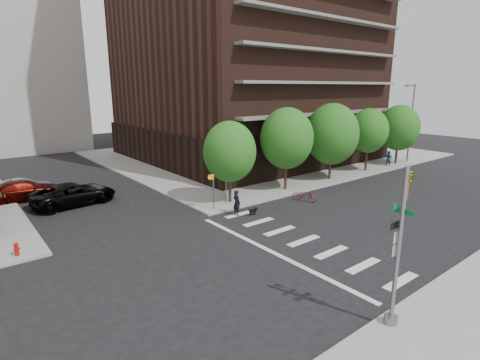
{
  "coord_description": "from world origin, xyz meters",
  "views": [
    {
      "loc": [
        -12.56,
        -13.64,
        8.75
      ],
      "look_at": [
        3.0,
        6.0,
        2.5
      ],
      "focal_mm": 28.0,
      "sensor_mm": 36.0,
      "label": 1
    }
  ],
  "objects_px": {
    "parked_car_maroon": "(25,190)",
    "dog_walker": "(237,203)",
    "traffic_signal": "(397,260)",
    "pedestrian_far": "(389,158)",
    "scooter": "(304,195)",
    "fire_hydrant": "(16,248)",
    "parked_car_black": "(74,194)",
    "parked_car_silver": "(23,188)"
  },
  "relations": [
    {
      "from": "parked_car_maroon",
      "to": "dog_walker",
      "type": "distance_m",
      "value": 17.2
    },
    {
      "from": "traffic_signal",
      "to": "pedestrian_far",
      "type": "height_order",
      "value": "traffic_signal"
    },
    {
      "from": "parked_car_maroon",
      "to": "traffic_signal",
      "type": "bearing_deg",
      "value": -161.63
    },
    {
      "from": "scooter",
      "to": "dog_walker",
      "type": "relative_size",
      "value": 1.04
    },
    {
      "from": "scooter",
      "to": "parked_car_maroon",
      "type": "bearing_deg",
      "value": 115.74
    },
    {
      "from": "parked_car_maroon",
      "to": "pedestrian_far",
      "type": "bearing_deg",
      "value": -105.7
    },
    {
      "from": "fire_hydrant",
      "to": "parked_car_black",
      "type": "relative_size",
      "value": 0.12
    },
    {
      "from": "fire_hydrant",
      "to": "dog_walker",
      "type": "xyz_separation_m",
      "value": [
        13.2,
        -1.8,
        0.36
      ]
    },
    {
      "from": "pedestrian_far",
      "to": "scooter",
      "type": "bearing_deg",
      "value": -83.97
    },
    {
      "from": "parked_car_maroon",
      "to": "pedestrian_far",
      "type": "distance_m",
      "value": 35.89
    },
    {
      "from": "parked_car_silver",
      "to": "dog_walker",
      "type": "bearing_deg",
      "value": -138.18
    },
    {
      "from": "traffic_signal",
      "to": "parked_car_maroon",
      "type": "relative_size",
      "value": 1.09
    },
    {
      "from": "parked_car_silver",
      "to": "fire_hydrant",
      "type": "bearing_deg",
      "value": 174.31
    },
    {
      "from": "traffic_signal",
      "to": "fire_hydrant",
      "type": "distance_m",
      "value": 18.42
    },
    {
      "from": "parked_car_silver",
      "to": "traffic_signal",
      "type": "bearing_deg",
      "value": -159.83
    },
    {
      "from": "parked_car_black",
      "to": "pedestrian_far",
      "type": "relative_size",
      "value": 3.63
    },
    {
      "from": "parked_car_silver",
      "to": "parked_car_maroon",
      "type": "bearing_deg",
      "value": -175.33
    },
    {
      "from": "parked_car_maroon",
      "to": "parked_car_silver",
      "type": "relative_size",
      "value": 1.22
    },
    {
      "from": "parked_car_maroon",
      "to": "pedestrian_far",
      "type": "height_order",
      "value": "pedestrian_far"
    },
    {
      "from": "traffic_signal",
      "to": "pedestrian_far",
      "type": "bearing_deg",
      "value": 30.78
    },
    {
      "from": "fire_hydrant",
      "to": "dog_walker",
      "type": "relative_size",
      "value": 0.4
    },
    {
      "from": "parked_car_silver",
      "to": "dog_walker",
      "type": "xyz_separation_m",
      "value": [
        10.9,
        -14.38,
        0.17
      ]
    },
    {
      "from": "fire_hydrant",
      "to": "scooter",
      "type": "distance_m",
      "value": 19.54
    },
    {
      "from": "parked_car_maroon",
      "to": "fire_hydrant",
      "type": "bearing_deg",
      "value": 170.99
    },
    {
      "from": "traffic_signal",
      "to": "parked_car_silver",
      "type": "distance_m",
      "value": 28.99
    },
    {
      "from": "traffic_signal",
      "to": "dog_walker",
      "type": "relative_size",
      "value": 3.29
    },
    {
      "from": "traffic_signal",
      "to": "dog_walker",
      "type": "xyz_separation_m",
      "value": [
        3.17,
        13.49,
        -1.79
      ]
    },
    {
      "from": "dog_walker",
      "to": "pedestrian_far",
      "type": "relative_size",
      "value": 1.08
    },
    {
      "from": "dog_walker",
      "to": "scooter",
      "type": "bearing_deg",
      "value": -99.67
    },
    {
      "from": "parked_car_maroon",
      "to": "scooter",
      "type": "distance_m",
      "value": 22.1
    },
    {
      "from": "traffic_signal",
      "to": "parked_car_silver",
      "type": "xyz_separation_m",
      "value": [
        -7.73,
        27.88,
        -1.95
      ]
    },
    {
      "from": "parked_car_silver",
      "to": "dog_walker",
      "type": "distance_m",
      "value": 18.04
    },
    {
      "from": "parked_car_maroon",
      "to": "dog_walker",
      "type": "xyz_separation_m",
      "value": [
        10.9,
        -13.31,
        0.11
      ]
    },
    {
      "from": "pedestrian_far",
      "to": "traffic_signal",
      "type": "bearing_deg",
      "value": -62.99
    },
    {
      "from": "parked_car_black",
      "to": "parked_car_maroon",
      "type": "bearing_deg",
      "value": 30.17
    },
    {
      "from": "parked_car_maroon",
      "to": "parked_car_silver",
      "type": "bearing_deg",
      "value": 2.29
    },
    {
      "from": "parked_car_maroon",
      "to": "parked_car_silver",
      "type": "xyz_separation_m",
      "value": [
        0.0,
        1.07,
        -0.05
      ]
    },
    {
      "from": "dog_walker",
      "to": "parked_car_silver",
      "type": "bearing_deg",
      "value": 34.08
    },
    {
      "from": "scooter",
      "to": "fire_hydrant",
      "type": "bearing_deg",
      "value": 147.75
    },
    {
      "from": "fire_hydrant",
      "to": "scooter",
      "type": "relative_size",
      "value": 0.39
    },
    {
      "from": "scooter",
      "to": "traffic_signal",
      "type": "bearing_deg",
      "value": -151.03
    },
    {
      "from": "parked_car_maroon",
      "to": "parked_car_silver",
      "type": "distance_m",
      "value": 1.07
    }
  ]
}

